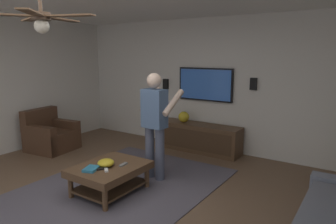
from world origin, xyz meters
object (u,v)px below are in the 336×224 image
object	(u,v)px
armchair	(51,136)
vase_round	(184,117)
media_console	(198,137)
tv	(205,84)
wall_speaker_left	(253,84)
remote_white	(106,170)
remote_black	(102,169)
coffee_table	(110,173)
ceiling_fan	(41,19)
bowl	(106,163)
book	(91,169)
person_standing	(155,120)
remote_grey	(123,165)
wall_speaker_right	(166,84)

from	to	relation	value
armchair	vase_round	xyz separation A→B (m)	(1.56, -2.19, 0.38)
vase_round	media_console	bearing A→B (deg)	-85.95
tv	wall_speaker_left	distance (m)	0.98
remote_white	remote_black	size ratio (longest dim) A/B	1.00
coffee_table	remote_white	distance (m)	0.22
armchair	coffee_table	xyz separation A→B (m)	(-0.78, -2.40, 0.02)
vase_round	ceiling_fan	world-z (taller)	ceiling_fan
bowl	book	world-z (taller)	bowl
person_standing	coffee_table	bearing A→B (deg)	167.00
media_console	remote_black	size ratio (longest dim) A/B	11.33
coffee_table	remote_grey	xyz separation A→B (m)	(0.11, -0.16, 0.12)
remote_black	person_standing	bearing A→B (deg)	20.99
armchair	bowl	distance (m)	2.53
media_console	book	size ratio (longest dim) A/B	7.73
person_standing	book	bearing A→B (deg)	166.91
bowl	ceiling_fan	xyz separation A→B (m)	(-0.79, 0.08, 1.83)
tv	bowl	xyz separation A→B (m)	(-2.66, 0.14, -0.86)
tv	remote_black	world-z (taller)	tv
remote_grey	ceiling_fan	xyz separation A→B (m)	(-0.94, 0.25, 1.87)
tv	vase_round	bearing A→B (deg)	-51.31
coffee_table	wall_speaker_left	xyz separation A→B (m)	(2.62, -1.09, 1.08)
bowl	remote_white	distance (m)	0.16
coffee_table	bowl	size ratio (longest dim) A/B	4.41
remote_white	armchair	bearing A→B (deg)	20.04
media_console	wall_speaker_right	xyz separation A→B (m)	(0.25, 0.96, 0.99)
bowl	book	size ratio (longest dim) A/B	1.03
armchair	remote_grey	distance (m)	2.65
remote_grey	vase_round	world-z (taller)	vase_round
book	remote_grey	bearing A→B (deg)	-52.34
bowl	ceiling_fan	bearing A→B (deg)	174.54
remote_grey	vase_round	distance (m)	2.28
person_standing	bowl	world-z (taller)	person_standing
tv	bowl	distance (m)	2.80
remote_black	coffee_table	bearing A→B (deg)	41.92
book	ceiling_fan	world-z (taller)	ceiling_fan
remote_black	book	xyz separation A→B (m)	(-0.09, 0.11, 0.01)
remote_white	remote_black	distance (m)	0.07
media_console	person_standing	bearing A→B (deg)	3.71
remote_white	remote_black	xyz separation A→B (m)	(-0.01, 0.06, 0.00)
remote_grey	ceiling_fan	bearing A→B (deg)	160.00
armchair	book	xyz separation A→B (m)	(-1.04, -2.32, 0.14)
armchair	coffee_table	bearing A→B (deg)	-24.96
remote_white	wall_speaker_left	xyz separation A→B (m)	(2.78, -1.00, 0.96)
vase_round	remote_black	bearing A→B (deg)	-174.60
armchair	ceiling_fan	world-z (taller)	ceiling_fan
media_console	remote_grey	xyz separation A→B (m)	(-2.26, -0.04, 0.14)
coffee_table	vase_round	size ratio (longest dim) A/B	4.55
armchair	remote_grey	bearing A→B (deg)	-21.73
bowl	remote_black	distance (m)	0.13
armchair	media_console	bearing A→B (deg)	25.14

